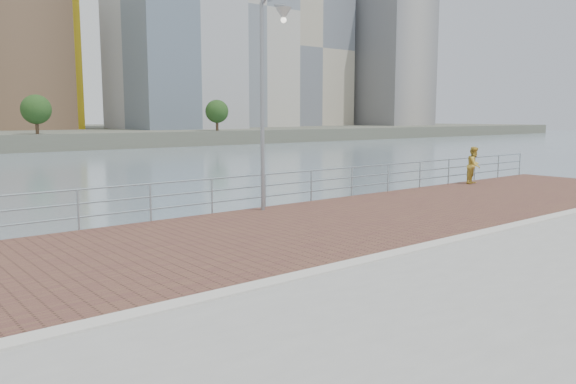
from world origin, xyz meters
TOP-DOWN VIEW (x-y plane):
  - water at (0.00, 0.00)m, footprint 400.00×400.00m
  - brick_lane at (0.00, 3.60)m, footprint 40.00×6.80m
  - curb at (0.00, 0.00)m, footprint 40.00×0.40m
  - guardrail at (0.00, 7.00)m, footprint 39.06×0.06m
  - street_lamp at (2.62, 6.02)m, footprint 0.47×1.38m
  - bystander at (14.18, 6.27)m, footprint 0.92×0.78m
  - skyline at (28.73, 103.84)m, footprint 233.00×41.00m

SIDE VIEW (x-z plane):
  - water at x=0.00m, z-range -2.00..-2.00m
  - brick_lane at x=0.00m, z-range 0.00..0.02m
  - curb at x=0.00m, z-range 0.00..0.06m
  - guardrail at x=0.00m, z-range 0.13..1.25m
  - bystander at x=14.18m, z-range 0.02..1.67m
  - street_lamp at x=2.62m, z-range 1.37..7.86m
  - skyline at x=28.73m, z-range -7.97..54.33m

